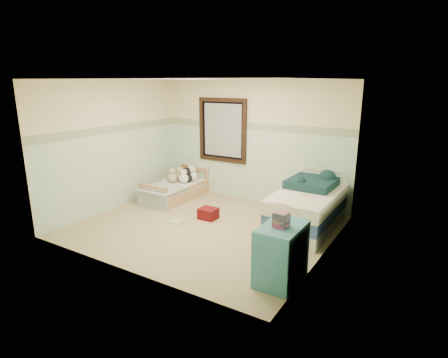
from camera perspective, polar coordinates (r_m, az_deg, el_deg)
The scene contains 32 objects.
floor at distance 6.50m, azimuth -3.22°, elevation -7.50°, with size 4.20×3.60×0.02m, color #968154.
ceiling at distance 6.01m, azimuth -3.58°, elevation 15.30°, with size 4.20×3.60×0.02m, color silver.
wall_back at distance 7.65m, azimuth 4.37°, elevation 5.74°, with size 4.20×0.04×2.50m, color beige.
wall_front at distance 4.81m, azimuth -15.73°, elevation -0.33°, with size 4.20×0.04×2.50m, color beige.
wall_left at distance 7.52m, azimuth -16.69°, elevation 4.98°, with size 0.04×3.60×2.50m, color beige.
wall_right at distance 5.25m, azimuth 15.79°, elevation 0.92°, with size 0.04×3.60×2.50m, color beige.
wainscot_mint at distance 7.74m, azimuth 4.25°, elevation 2.07°, with size 4.20×0.01×1.50m, color #A5C4A5.
border_strip at distance 7.59m, azimuth 4.37°, elevation 8.14°, with size 4.20×0.01×0.15m, color #48764D.
window_frame at distance 7.93m, azimuth -0.27°, elevation 7.57°, with size 1.16×0.06×1.36m, color black.
window_blinds at distance 7.94m, azimuth -0.23°, elevation 7.58°, with size 0.92×0.01×1.12m, color #B0B0AB.
toddler_bed_frame at distance 8.08m, azimuth -7.41°, elevation -2.27°, with size 0.74×1.49×0.19m, color #B87B4C.
toddler_mattress at distance 8.03m, azimuth -7.45°, elevation -1.21°, with size 0.68×1.42×0.12m, color white.
patchwork_quilt at distance 7.67m, azimuth -9.63°, elevation -1.49°, with size 0.81×0.74×0.03m, color #7D9ED4.
plush_bed_brown at distance 8.46m, azimuth -6.16°, elevation 0.86°, with size 0.22×0.22×0.22m, color brown.
plush_bed_white at distance 8.34m, azimuth -5.07°, elevation 0.67°, with size 0.22×0.22×0.22m, color white.
plush_bed_tan at distance 8.26m, azimuth -6.81°, elevation 0.45°, with size 0.21×0.21×0.21m, color tan.
plush_bed_dark at distance 8.13m, azimuth -5.53°, elevation 0.13°, with size 0.18×0.18×0.18m, color black.
plush_floor_cream at distance 8.36m, azimuth -9.03°, elevation -1.55°, with size 0.24×0.24×0.24m, color #EFE0C5.
plush_floor_tan at distance 8.01m, azimuth -10.77°, elevation -2.34°, with size 0.25×0.25×0.25m, color tan.
twin_bed_frame at distance 6.58m, azimuth 12.71°, elevation -6.46°, with size 0.90×1.81×0.22m, color silver.
twin_boxspring at distance 6.50m, azimuth 12.83°, elevation -4.66°, with size 0.90×1.81×0.22m, color navy.
twin_mattress at distance 6.43m, azimuth 12.94°, elevation -2.81°, with size 0.94×1.84×0.22m, color silver.
teal_blanket at distance 6.67m, azimuth 13.46°, elevation -0.59°, with size 0.77×0.81×0.14m, color black.
dresser at distance 4.77m, azimuth 8.89°, elevation -11.32°, with size 0.47×0.75×0.75m, color #316881.
book_stack at distance 4.54m, azimuth 8.86°, elevation -6.30°, with size 0.18×0.14×0.18m, color #473330.
red_pillow at distance 6.83m, azimuth -2.46°, elevation -5.36°, with size 0.32×0.28×0.20m, color maroon.
floor_book at distance 6.75m, azimuth -7.52°, elevation -6.55°, with size 0.26×0.20×0.02m, color yellow.
extra_plush_0 at distance 8.21m, azimuth -4.83°, elevation 0.40°, with size 0.21×0.21×0.21m, color white.
extra_plush_1 at distance 8.20m, azimuth -6.51°, elevation 0.15°, with size 0.15×0.15×0.15m, color black.
extra_plush_2 at distance 8.05m, azimuth -6.26°, elevation 0.09°, with size 0.21×0.21×0.21m, color white.
extra_plush_3 at distance 8.12m, azimuth -8.03°, elevation 0.18°, with size 0.22×0.22×0.22m, color tan.
extra_plush_4 at distance 8.26m, azimuth -5.71°, elevation 0.43°, with size 0.20×0.20×0.20m, color black.
Camera 1 is at (3.45, -4.92, 2.47)m, focal length 29.47 mm.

